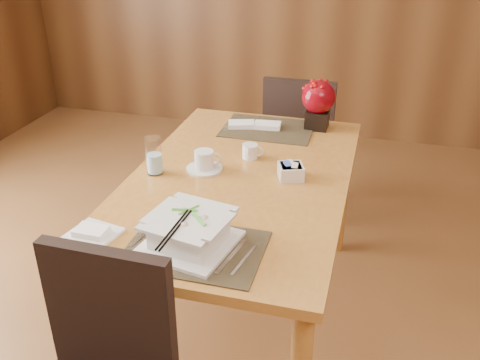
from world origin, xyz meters
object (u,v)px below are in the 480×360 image
(sugar_caddy, at_px, (291,172))
(dining_table, at_px, (239,197))
(coffee_cup, at_px, (204,162))
(berry_decor, at_px, (318,101))
(water_glass, at_px, (154,156))
(creamer_jug, at_px, (250,151))
(far_chair, at_px, (300,139))
(bread_plate, at_px, (92,235))
(soup_setting, at_px, (189,232))

(sugar_caddy, bearing_deg, dining_table, -167.26)
(dining_table, distance_m, coffee_cup, 0.21)
(dining_table, height_order, berry_decor, berry_decor)
(coffee_cup, distance_m, water_glass, 0.21)
(dining_table, distance_m, water_glass, 0.40)
(coffee_cup, xyz_separation_m, creamer_jug, (0.16, 0.17, -0.01))
(dining_table, xyz_separation_m, far_chair, (0.10, 1.02, -0.14))
(coffee_cup, height_order, bread_plate, coffee_cup)
(coffee_cup, distance_m, bread_plate, 0.63)
(coffee_cup, height_order, berry_decor, berry_decor)
(coffee_cup, height_order, creamer_jug, coffee_cup)
(dining_table, bearing_deg, far_chair, 84.66)
(water_glass, height_order, berry_decor, berry_decor)
(dining_table, xyz_separation_m, coffee_cup, (-0.16, 0.02, 0.13))
(creamer_jug, bearing_deg, dining_table, -90.77)
(far_chair, bearing_deg, soup_setting, 85.57)
(coffee_cup, bearing_deg, soup_setting, -76.15)
(berry_decor, bearing_deg, creamer_jug, -118.53)
(water_glass, bearing_deg, coffee_cup, 23.47)
(soup_setting, xyz_separation_m, far_chair, (0.12, 1.56, -0.29))
(coffee_cup, distance_m, far_chair, 1.07)
(dining_table, xyz_separation_m, creamer_jug, (-0.00, 0.20, 0.13))
(soup_setting, relative_size, coffee_cup, 2.11)
(dining_table, xyz_separation_m, sugar_caddy, (0.21, 0.05, 0.13))
(soup_setting, height_order, creamer_jug, soup_setting)
(creamer_jug, bearing_deg, berry_decor, 59.54)
(dining_table, bearing_deg, sugar_caddy, 12.74)
(sugar_caddy, height_order, far_chair, far_chair)
(soup_setting, height_order, far_chair, far_chair)
(creamer_jug, bearing_deg, soup_setting, -93.53)
(creamer_jug, bearing_deg, sugar_caddy, -36.91)
(dining_table, xyz_separation_m, bread_plate, (-0.37, -0.57, 0.10))
(far_chair, bearing_deg, sugar_caddy, 96.63)
(coffee_cup, height_order, sugar_caddy, coffee_cup)
(far_chair, bearing_deg, berry_decor, 109.89)
(coffee_cup, height_order, far_chair, far_chair)
(creamer_jug, distance_m, far_chair, 0.87)
(dining_table, xyz_separation_m, soup_setting, (-0.02, -0.53, 0.15))
(soup_setting, height_order, water_glass, water_glass)
(berry_decor, bearing_deg, sugar_caddy, -92.51)
(dining_table, xyz_separation_m, berry_decor, (0.23, 0.64, 0.24))
(coffee_cup, xyz_separation_m, far_chair, (0.26, 1.00, -0.28))
(sugar_caddy, distance_m, berry_decor, 0.60)
(bread_plate, bearing_deg, far_chair, 73.68)
(berry_decor, distance_m, far_chair, 0.56)
(sugar_caddy, bearing_deg, bread_plate, -133.20)
(soup_setting, bearing_deg, dining_table, 98.07)
(dining_table, distance_m, bread_plate, 0.69)
(soup_setting, relative_size, creamer_jug, 3.70)
(sugar_caddy, xyz_separation_m, far_chair, (-0.11, 0.97, -0.27))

